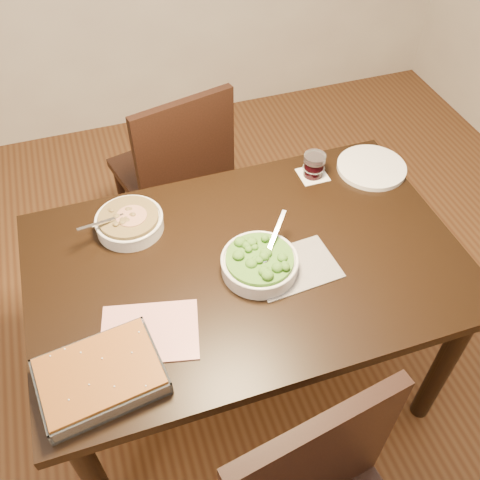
# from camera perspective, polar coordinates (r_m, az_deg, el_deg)

# --- Properties ---
(ground) EXTENTS (4.00, 4.00, 0.00)m
(ground) POSITION_cam_1_polar(r_m,az_deg,el_deg) (2.35, 0.58, -14.21)
(ground) COLOR #4D2B16
(ground) RESTS_ON ground
(table) EXTENTS (1.40, 0.90, 0.75)m
(table) POSITION_cam_1_polar(r_m,az_deg,el_deg) (1.80, 0.73, -4.20)
(table) COLOR black
(table) RESTS_ON ground
(magazine_a) EXTENTS (0.32, 0.26, 0.01)m
(magazine_a) POSITION_cam_1_polar(r_m,az_deg,el_deg) (1.59, -9.61, -9.67)
(magazine_a) COLOR #BD3642
(magazine_a) RESTS_ON table
(magazine_b) EXTENTS (0.28, 0.21, 0.00)m
(magazine_b) POSITION_cam_1_polar(r_m,az_deg,el_deg) (1.72, 5.79, -2.93)
(magazine_b) COLOR #282930
(magazine_b) RESTS_ON table
(coaster) EXTENTS (0.10, 0.10, 0.00)m
(coaster) POSITION_cam_1_polar(r_m,az_deg,el_deg) (2.05, 7.76, 6.90)
(coaster) COLOR white
(coaster) RESTS_ON table
(stew_bowl) EXTENTS (0.25, 0.23, 0.09)m
(stew_bowl) POSITION_cam_1_polar(r_m,az_deg,el_deg) (1.85, -11.72, 1.93)
(stew_bowl) COLOR silver
(stew_bowl) RESTS_ON table
(broccoli_bowl) EXTENTS (0.25, 0.25, 0.09)m
(broccoli_bowl) POSITION_cam_1_polar(r_m,az_deg,el_deg) (1.68, 2.10, -2.46)
(broccoli_bowl) COLOR silver
(broccoli_bowl) RESTS_ON table
(baking_dish) EXTENTS (0.35, 0.28, 0.06)m
(baking_dish) POSITION_cam_1_polar(r_m,az_deg,el_deg) (1.51, -14.67, -13.87)
(baking_dish) COLOR silver
(baking_dish) RESTS_ON table
(wine_tumbler) EXTENTS (0.08, 0.08, 0.09)m
(wine_tumbler) POSITION_cam_1_polar(r_m,az_deg,el_deg) (2.02, 7.90, 7.96)
(wine_tumbler) COLOR black
(wine_tumbler) RESTS_ON coaster
(dinner_plate) EXTENTS (0.26, 0.26, 0.02)m
(dinner_plate) POSITION_cam_1_polar(r_m,az_deg,el_deg) (2.12, 13.84, 7.53)
(dinner_plate) COLOR silver
(dinner_plate) RESTS_ON table
(chair_far) EXTENTS (0.53, 0.53, 0.94)m
(chair_far) POSITION_cam_1_polar(r_m,az_deg,el_deg) (2.43, -6.79, 7.44)
(chair_far) COLOR black
(chair_far) RESTS_ON ground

